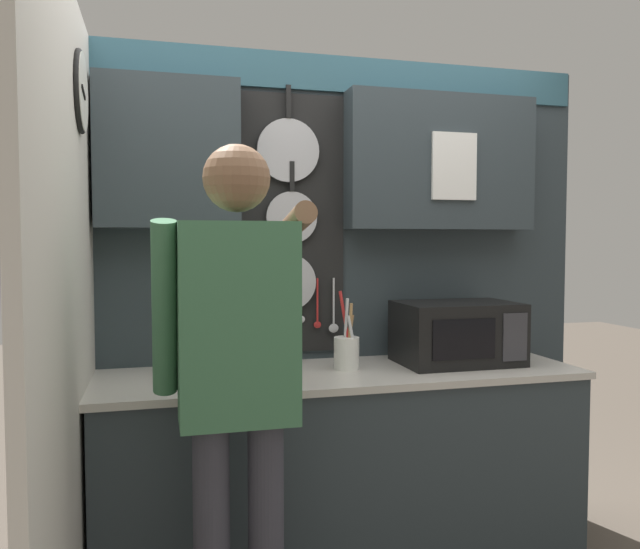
{
  "coord_description": "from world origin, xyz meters",
  "views": [
    {
      "loc": [
        -0.78,
        -2.58,
        1.47
      ],
      "look_at": [
        -0.05,
        0.2,
        1.31
      ],
      "focal_mm": 35.0,
      "sensor_mm": 36.0,
      "label": 1
    }
  ],
  "objects": [
    {
      "name": "side_wall",
      "position": [
        -1.07,
        -0.39,
        1.19
      ],
      "size": [
        0.07,
        1.6,
        2.34
      ],
      "color": "silver",
      "rests_on": "ground_plane"
    },
    {
      "name": "microwave",
      "position": [
        0.56,
        0.03,
        1.04
      ],
      "size": [
        0.54,
        0.37,
        0.28
      ],
      "color": "black",
      "rests_on": "base_cabinet_counter"
    },
    {
      "name": "base_cabinet_counter",
      "position": [
        0.0,
        -0.0,
        0.45
      ],
      "size": [
        2.09,
        0.63,
        0.9
      ],
      "color": "#2D383D",
      "rests_on": "ground_plane"
    },
    {
      "name": "back_wall_unit",
      "position": [
        0.02,
        0.28,
        1.46
      ],
      "size": [
        2.66,
        0.22,
        2.34
      ],
      "color": "#2D383D",
      "rests_on": "ground_plane"
    },
    {
      "name": "knife_block",
      "position": [
        -0.52,
        0.03,
        1.0
      ],
      "size": [
        0.12,
        0.16,
        0.27
      ],
      "color": "brown",
      "rests_on": "base_cabinet_counter"
    },
    {
      "name": "person",
      "position": [
        -0.53,
        -0.55,
        1.07
      ],
      "size": [
        0.54,
        0.69,
        1.78
      ],
      "color": "#383842",
      "rests_on": "ground_plane"
    },
    {
      "name": "utensil_crock",
      "position": [
        0.03,
        0.03,
        0.98
      ],
      "size": [
        0.11,
        0.11,
        0.35
      ],
      "color": "white",
      "rests_on": "base_cabinet_counter"
    }
  ]
}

